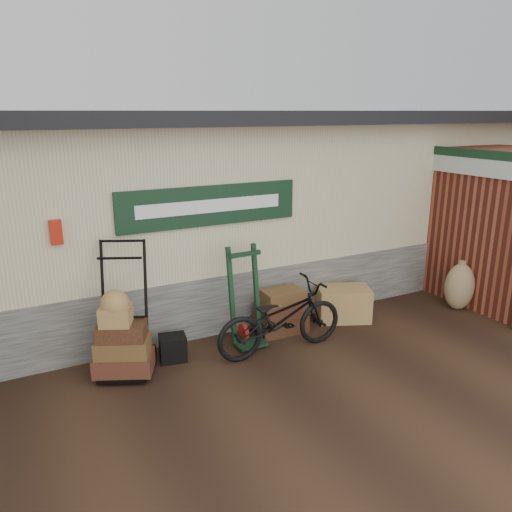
{
  "coord_description": "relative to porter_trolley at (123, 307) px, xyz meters",
  "views": [
    {
      "loc": [
        -2.86,
        -5.29,
        3.19
      ],
      "look_at": [
        0.37,
        0.9,
        1.16
      ],
      "focal_mm": 35.0,
      "sensor_mm": 36.0,
      "label": 1
    }
  ],
  "objects": [
    {
      "name": "black_trunk",
      "position": [
        0.6,
        -0.03,
        -0.68
      ],
      "size": [
        0.39,
        0.35,
        0.34
      ],
      "primitive_type": "cube",
      "rotation": [
        0.0,
        0.0,
        -0.19
      ],
      "color": "black",
      "rests_on": "ground"
    },
    {
      "name": "bicycle",
      "position": [
        1.99,
        -0.47,
        -0.3
      ],
      "size": [
        0.68,
        1.89,
        1.09
      ],
      "primitive_type": "imported",
      "rotation": [
        0.0,
        0.0,
        1.56
      ],
      "color": "black",
      "rests_on": "ground"
    },
    {
      "name": "green_barrow",
      "position": [
        1.69,
        -0.02,
        -0.15
      ],
      "size": [
        0.51,
        0.44,
        1.41
      ],
      "primitive_type": null,
      "rotation": [
        0.0,
        0.0,
        0.01
      ],
      "color": "black",
      "rests_on": "ground"
    },
    {
      "name": "brick_outbuilding",
      "position": [
        6.36,
        0.62,
        0.45
      ],
      "size": [
        1.71,
        4.51,
        2.62
      ],
      "color": "maroon",
      "rests_on": "ground"
    },
    {
      "name": "suitcase_stack",
      "position": [
        2.31,
        0.09,
        -0.52
      ],
      "size": [
        0.76,
        0.48,
        0.66
      ],
      "primitive_type": null,
      "rotation": [
        0.0,
        0.0,
        -0.02
      ],
      "color": "#351A11",
      "rests_on": "ground"
    },
    {
      "name": "ground",
      "position": [
        1.66,
        -0.57,
        -0.85
      ],
      "size": [
        80.0,
        80.0,
        0.0
      ],
      "primitive_type": "plane",
      "color": "black",
      "rests_on": "ground"
    },
    {
      "name": "station_building",
      "position": [
        1.65,
        2.16,
        0.76
      ],
      "size": [
        14.4,
        4.1,
        3.2
      ],
      "color": "#4C4C47",
      "rests_on": "ground"
    },
    {
      "name": "porter_trolley",
      "position": [
        0.0,
        0.0,
        0.0
      ],
      "size": [
        1.04,
        0.94,
        1.7
      ],
      "primitive_type": null,
      "rotation": [
        0.0,
        0.0,
        -0.43
      ],
      "color": "black",
      "rests_on": "ground"
    },
    {
      "name": "wicker_hamper",
      "position": [
        3.43,
        0.03,
        -0.59
      ],
      "size": [
        0.95,
        0.8,
        0.53
      ],
      "primitive_type": "cube",
      "rotation": [
        0.0,
        0.0,
        -0.41
      ],
      "color": "olive",
      "rests_on": "ground"
    },
    {
      "name": "burlap_sack_left",
      "position": [
        5.39,
        -0.52,
        -0.46
      ],
      "size": [
        0.59,
        0.54,
        0.79
      ],
      "primitive_type": "ellipsoid",
      "rotation": [
        0.0,
        0.0,
        -0.29
      ],
      "color": "olive",
      "rests_on": "ground"
    }
  ]
}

